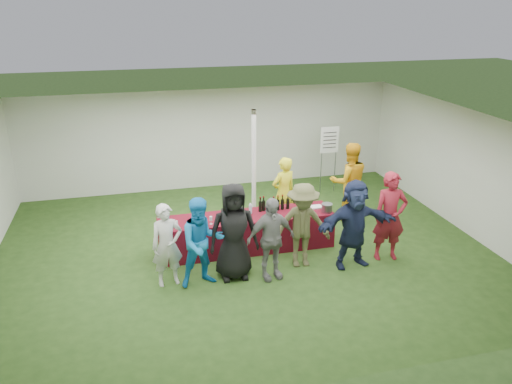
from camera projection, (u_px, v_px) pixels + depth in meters
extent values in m
plane|color=#284719|center=(245.00, 251.00, 10.37)|extent=(60.00, 60.00, 0.00)
plane|color=white|center=(211.00, 139.00, 13.49)|extent=(10.00, 0.00, 10.00)
plane|color=white|center=(315.00, 301.00, 6.26)|extent=(10.00, 0.00, 10.00)
plane|color=white|center=(464.00, 171.00, 11.02)|extent=(0.00, 8.00, 8.00)
plane|color=white|center=(243.00, 124.00, 9.39)|extent=(10.00, 10.00, 0.00)
cylinder|color=silver|center=(254.00, 170.00, 11.08)|extent=(0.10, 0.10, 2.70)
cube|color=maroon|center=(247.00, 232.00, 10.35)|extent=(3.60, 0.80, 0.75)
cylinder|color=black|center=(260.00, 207.00, 10.37)|extent=(0.07, 0.07, 0.22)
cylinder|color=black|center=(260.00, 200.00, 10.32)|extent=(0.03, 0.03, 0.08)
cylinder|color=maroon|center=(260.00, 198.00, 10.30)|extent=(0.03, 0.03, 0.02)
cylinder|color=black|center=(264.00, 206.00, 10.41)|extent=(0.07, 0.07, 0.22)
cylinder|color=black|center=(264.00, 199.00, 10.36)|extent=(0.03, 0.03, 0.08)
cylinder|color=maroon|center=(264.00, 197.00, 10.34)|extent=(0.03, 0.03, 0.02)
cylinder|color=black|center=(274.00, 206.00, 10.39)|extent=(0.07, 0.07, 0.22)
cylinder|color=black|center=(274.00, 199.00, 10.34)|extent=(0.03, 0.03, 0.08)
cylinder|color=maroon|center=(274.00, 197.00, 10.32)|extent=(0.03, 0.03, 0.02)
cylinder|color=black|center=(278.00, 205.00, 10.45)|extent=(0.07, 0.07, 0.22)
cylinder|color=black|center=(278.00, 198.00, 10.40)|extent=(0.03, 0.03, 0.08)
cylinder|color=maroon|center=(278.00, 196.00, 10.38)|extent=(0.03, 0.03, 0.02)
cylinder|color=black|center=(282.00, 204.00, 10.48)|extent=(0.07, 0.07, 0.22)
cylinder|color=black|center=(282.00, 198.00, 10.43)|extent=(0.03, 0.03, 0.08)
cylinder|color=maroon|center=(282.00, 195.00, 10.41)|extent=(0.03, 0.03, 0.02)
cylinder|color=black|center=(288.00, 204.00, 10.51)|extent=(0.07, 0.07, 0.22)
cylinder|color=black|center=(288.00, 197.00, 10.46)|extent=(0.03, 0.03, 0.08)
cylinder|color=maroon|center=(288.00, 195.00, 10.44)|extent=(0.03, 0.03, 0.02)
cylinder|color=silver|center=(177.00, 229.00, 9.63)|extent=(0.06, 0.06, 0.00)
cylinder|color=silver|center=(177.00, 227.00, 9.61)|extent=(0.01, 0.01, 0.07)
cylinder|color=silver|center=(176.00, 223.00, 9.59)|extent=(0.06, 0.06, 0.08)
cylinder|color=#4D080E|center=(177.00, 224.00, 9.60)|extent=(0.05, 0.05, 0.02)
cylinder|color=silver|center=(196.00, 226.00, 9.72)|extent=(0.06, 0.06, 0.00)
cylinder|color=silver|center=(195.00, 225.00, 9.71)|extent=(0.01, 0.01, 0.07)
cylinder|color=silver|center=(195.00, 221.00, 9.68)|extent=(0.06, 0.06, 0.08)
cylinder|color=#4D080E|center=(195.00, 222.00, 9.69)|extent=(0.05, 0.05, 0.02)
cylinder|color=silver|center=(211.00, 224.00, 9.83)|extent=(0.06, 0.06, 0.00)
cylinder|color=silver|center=(211.00, 222.00, 9.81)|extent=(0.01, 0.01, 0.07)
cylinder|color=silver|center=(211.00, 218.00, 9.78)|extent=(0.06, 0.06, 0.08)
cylinder|color=#4D080E|center=(211.00, 220.00, 9.80)|extent=(0.05, 0.05, 0.02)
cylinder|color=silver|center=(234.00, 222.00, 9.89)|extent=(0.06, 0.06, 0.00)
cylinder|color=silver|center=(234.00, 221.00, 9.88)|extent=(0.01, 0.01, 0.07)
cylinder|color=silver|center=(234.00, 217.00, 9.85)|extent=(0.06, 0.06, 0.08)
cylinder|color=silver|center=(250.00, 209.00, 10.27)|extent=(0.07, 0.07, 0.20)
cylinder|color=silver|center=(250.00, 204.00, 10.23)|extent=(0.03, 0.03, 0.03)
cube|color=white|center=(316.00, 207.00, 10.60)|extent=(0.25, 0.18, 0.03)
cylinder|color=slate|center=(327.00, 208.00, 10.36)|extent=(0.23, 0.23, 0.18)
cylinder|color=slate|center=(321.00, 173.00, 13.32)|extent=(0.02, 0.02, 1.10)
cylinder|color=slate|center=(335.00, 172.00, 13.41)|extent=(0.02, 0.02, 1.10)
cube|color=white|center=(330.00, 140.00, 13.04)|extent=(0.50, 0.02, 0.70)
cube|color=black|center=(330.00, 133.00, 12.95)|extent=(0.36, 0.01, 0.02)
cube|color=black|center=(330.00, 136.00, 12.99)|extent=(0.36, 0.01, 0.02)
cube|color=black|center=(330.00, 140.00, 13.03)|extent=(0.36, 0.01, 0.02)
cube|color=black|center=(330.00, 144.00, 13.06)|extent=(0.36, 0.01, 0.02)
cube|color=black|center=(329.00, 147.00, 13.10)|extent=(0.36, 0.01, 0.02)
imported|color=yellow|center=(284.00, 193.00, 11.15)|extent=(0.71, 0.58, 1.68)
imported|color=gold|center=(349.00, 182.00, 11.57)|extent=(0.97, 0.79, 1.87)
imported|color=silver|center=(167.00, 245.00, 8.91)|extent=(0.62, 0.47, 1.56)
imported|color=#167CC5|center=(202.00, 243.00, 8.88)|extent=(0.90, 0.75, 1.69)
imported|color=black|center=(234.00, 232.00, 9.10)|extent=(0.93, 0.62, 1.85)
imported|color=slate|center=(271.00, 239.00, 9.11)|extent=(0.99, 0.54, 1.60)
imported|color=brown|center=(302.00, 226.00, 9.53)|extent=(1.15, 0.72, 1.70)
imported|color=#1A2342|center=(354.00, 224.00, 9.51)|extent=(1.68, 0.67, 1.77)
imported|color=maroon|center=(390.00, 217.00, 9.78)|extent=(0.71, 0.52, 1.82)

